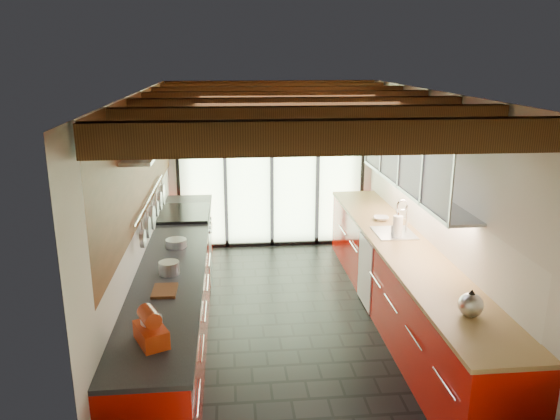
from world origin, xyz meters
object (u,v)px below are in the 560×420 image
object	(u,v)px
stand_mixer	(151,329)
soap_bottle	(396,228)
kettle	(471,303)
bowl	(381,218)
paper_towel	(398,227)

from	to	relation	value
stand_mixer	soap_bottle	distance (m)	3.38
kettle	bowl	xyz separation A→B (m)	(0.00, 2.67, -0.08)
kettle	bowl	world-z (taller)	kettle
stand_mixer	paper_towel	size ratio (longest dim) A/B	1.19
kettle	paper_towel	distance (m)	1.98
kettle	paper_towel	bearing A→B (deg)	90.00
soap_bottle	bowl	bearing A→B (deg)	90.00
stand_mixer	paper_towel	distance (m)	3.35
paper_towel	soap_bottle	bearing A→B (deg)	90.00
stand_mixer	paper_towel	world-z (taller)	paper_towel
stand_mixer	kettle	world-z (taller)	stand_mixer
kettle	bowl	bearing A→B (deg)	90.00
kettle	bowl	distance (m)	2.67
kettle	soap_bottle	distance (m)	2.04
soap_bottle	bowl	world-z (taller)	soap_bottle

